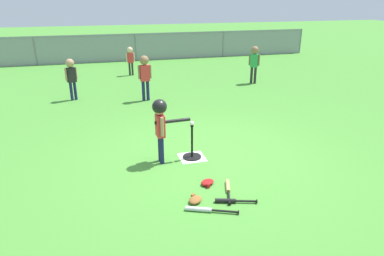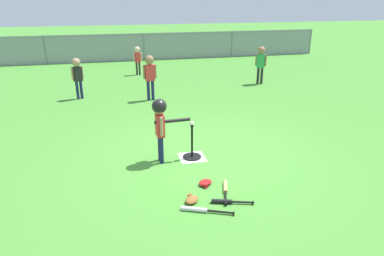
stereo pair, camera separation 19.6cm
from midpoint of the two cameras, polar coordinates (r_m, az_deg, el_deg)
name	(u,v)px [view 1 (the left image)]	position (r m, az deg, el deg)	size (l,w,h in m)	color
ground_plane	(206,156)	(6.10, 1.40, -4.68)	(60.00, 60.00, 0.00)	#478C33
home_plate	(192,157)	(6.06, -0.93, -4.83)	(0.44, 0.44, 0.01)	white
batting_tee	(192,153)	(6.02, -0.93, -4.10)	(0.32, 0.32, 0.60)	black
baseball_on_tee	(192,123)	(5.81, -0.96, 0.79)	(0.07, 0.07, 0.07)	white
batter_child	(160,118)	(5.63, -6.20, 1.60)	(0.63, 0.31, 1.10)	#191E4C
fielder_deep_left	(71,74)	(9.79, -19.82, 8.38)	(0.30, 0.22, 1.11)	#191E4C
fielder_deep_right	(254,60)	(11.25, 9.71, 11.02)	(0.30, 0.25, 1.18)	#262626
fielder_near_left	(130,57)	(12.51, -10.56, 11.38)	(0.29, 0.20, 0.99)	#262626
fielder_near_right	(145,72)	(9.27, -8.39, 9.10)	(0.36, 0.24, 1.20)	#191E4C
spare_bat_silver	(204,210)	(4.64, 0.77, -13.28)	(0.66, 0.33, 0.06)	silver
spare_bat_wood	(228,188)	(5.11, 4.84, -9.84)	(0.25, 0.61, 0.06)	#DBB266
spare_bat_black	(230,201)	(4.83, 5.07, -11.85)	(0.56, 0.23, 0.06)	black
glove_by_plate	(195,200)	(4.83, -0.65, -11.70)	(0.27, 0.27, 0.07)	brown
glove_near_bats	(207,182)	(5.23, 1.48, -8.95)	(0.27, 0.25, 0.07)	#B21919
outfield_fence	(135,46)	(15.43, -9.67, 13.12)	(16.06, 0.06, 1.15)	slate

